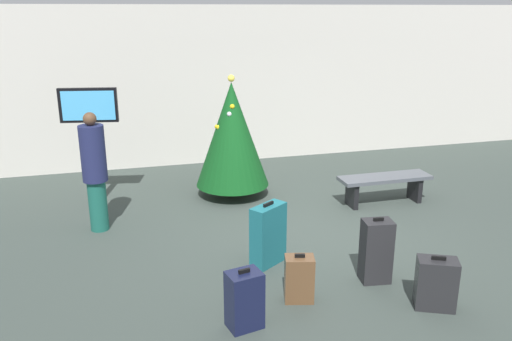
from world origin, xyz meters
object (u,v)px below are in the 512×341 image
at_px(holiday_tree, 232,134).
at_px(suitcase_0, 299,279).
at_px(suitcase_3, 268,235).
at_px(flight_info_kiosk, 90,124).
at_px(traveller_0, 95,170).
at_px(suitcase_4, 244,300).
at_px(waiting_bench, 385,183).
at_px(suitcase_1, 436,284).
at_px(suitcase_2, 376,251).

distance_m(holiday_tree, suitcase_0, 3.65).
distance_m(suitcase_0, suitcase_3, 0.95).
xyz_separation_m(holiday_tree, flight_info_kiosk, (-2.29, 0.19, 0.28)).
xyz_separation_m(flight_info_kiosk, suitcase_3, (2.16, -2.81, -0.97)).
xyz_separation_m(traveller_0, suitcase_0, (2.19, -2.63, -0.66)).
relative_size(suitcase_3, suitcase_4, 1.27).
bearing_deg(traveller_0, waiting_bench, -1.57).
bearing_deg(flight_info_kiosk, suitcase_1, -49.66).
bearing_deg(suitcase_3, suitcase_1, -44.83).
bearing_deg(traveller_0, suitcase_0, -50.21).
relative_size(waiting_bench, traveller_0, 0.88).
xyz_separation_m(flight_info_kiosk, suitcase_2, (3.27, -3.57, -0.98)).
distance_m(waiting_bench, traveller_0, 4.63).
relative_size(flight_info_kiosk, suitcase_3, 2.33).
relative_size(suitcase_0, suitcase_1, 0.93).
relative_size(suitcase_1, suitcase_4, 0.93).
xyz_separation_m(holiday_tree, suitcase_0, (-0.05, -3.56, -0.83)).
xyz_separation_m(suitcase_3, suitcase_4, (-0.63, -1.27, -0.09)).
bearing_deg(suitcase_4, suitcase_1, -5.18).
xyz_separation_m(suitcase_0, suitcase_2, (1.03, 0.18, 0.12)).
bearing_deg(suitcase_2, waiting_bench, 59.36).
height_order(holiday_tree, suitcase_2, holiday_tree).
xyz_separation_m(traveller_0, suitcase_2, (3.22, -2.45, -0.54)).
bearing_deg(flight_info_kiosk, suitcase_0, -59.07).
relative_size(traveller_0, suitcase_2, 2.16).
distance_m(holiday_tree, traveller_0, 2.42).
height_order(flight_info_kiosk, waiting_bench, flight_info_kiosk).
distance_m(suitcase_1, suitcase_3, 2.07).
distance_m(traveller_0, suitcase_4, 3.37).
height_order(suitcase_3, suitcase_4, suitcase_3).
relative_size(flight_info_kiosk, suitcase_0, 3.42).
xyz_separation_m(suitcase_0, suitcase_3, (-0.08, 0.93, 0.13)).
xyz_separation_m(waiting_bench, suitcase_3, (-2.49, -1.57, 0.04)).
xyz_separation_m(flight_info_kiosk, suitcase_4, (1.53, -4.08, -1.06)).
bearing_deg(suitcase_2, traveller_0, 142.72).
bearing_deg(suitcase_4, suitcase_0, 25.31).
height_order(traveller_0, suitcase_0, traveller_0).
distance_m(suitcase_2, suitcase_3, 1.35).
bearing_deg(holiday_tree, waiting_bench, -24.14).
bearing_deg(holiday_tree, suitcase_2, -73.77).
xyz_separation_m(holiday_tree, suitcase_4, (-0.76, -3.89, -0.79)).
relative_size(waiting_bench, suitcase_1, 2.54).
relative_size(suitcase_2, suitcase_4, 1.24).
distance_m(waiting_bench, suitcase_4, 4.21).
height_order(waiting_bench, suitcase_0, suitcase_0).
height_order(waiting_bench, suitcase_4, suitcase_4).
height_order(flight_info_kiosk, suitcase_0, flight_info_kiosk).
relative_size(waiting_bench, suitcase_2, 1.91).
relative_size(traveller_0, suitcase_0, 3.10).
height_order(holiday_tree, suitcase_4, holiday_tree).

